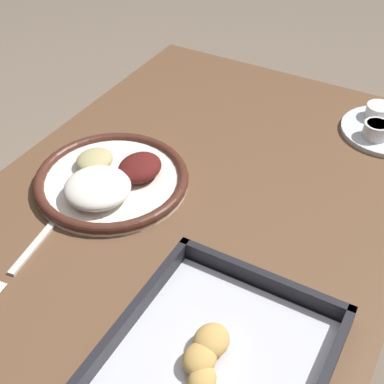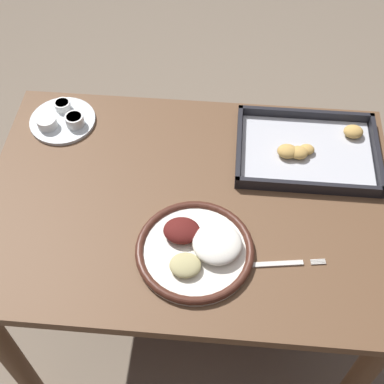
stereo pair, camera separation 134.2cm
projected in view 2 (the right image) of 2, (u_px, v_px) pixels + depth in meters
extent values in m
plane|color=#7A6B59|center=(190.00, 317.00, 1.92)|extent=(8.00, 8.00, 0.00)
cube|color=brown|center=(189.00, 202.00, 1.36)|extent=(1.04, 0.72, 0.03)
cylinder|color=brown|center=(11.00, 356.00, 1.49)|extent=(0.06, 0.06, 0.68)
cylinder|color=brown|center=(63.00, 182.00, 1.86)|extent=(0.06, 0.06, 0.68)
cylinder|color=brown|center=(336.00, 201.00, 1.81)|extent=(0.06, 0.06, 0.68)
cylinder|color=white|center=(195.00, 251.00, 1.25)|extent=(0.28, 0.28, 0.01)
torus|color=#472319|center=(195.00, 250.00, 1.25)|extent=(0.28, 0.28, 0.02)
ellipsoid|color=white|center=(217.00, 243.00, 1.23)|extent=(0.12, 0.12, 0.04)
ellipsoid|color=#511614|center=(182.00, 231.00, 1.26)|extent=(0.09, 0.07, 0.03)
ellipsoid|color=tan|center=(185.00, 265.00, 1.21)|extent=(0.07, 0.07, 0.03)
cube|color=silver|center=(266.00, 264.00, 1.23)|extent=(0.17, 0.04, 0.00)
cylinder|color=silver|center=(319.00, 264.00, 1.24)|extent=(0.04, 0.01, 0.00)
cylinder|color=silver|center=(318.00, 262.00, 1.24)|extent=(0.04, 0.01, 0.00)
cylinder|color=silver|center=(318.00, 261.00, 1.24)|extent=(0.04, 0.01, 0.00)
cylinder|color=silver|center=(318.00, 260.00, 1.24)|extent=(0.04, 0.01, 0.00)
cylinder|color=silver|center=(63.00, 121.00, 1.51)|extent=(0.18, 0.18, 0.01)
cylinder|color=silver|center=(47.00, 122.00, 1.48)|extent=(0.06, 0.06, 0.03)
cylinder|color=#593319|center=(46.00, 119.00, 1.47)|extent=(0.05, 0.05, 0.01)
cylinder|color=silver|center=(75.00, 120.00, 1.49)|extent=(0.05, 0.05, 0.03)
cylinder|color=#B22819|center=(74.00, 117.00, 1.48)|extent=(0.04, 0.04, 0.01)
cylinder|color=silver|center=(63.00, 105.00, 1.53)|extent=(0.05, 0.05, 0.02)
cylinder|color=#C67F23|center=(62.00, 103.00, 1.52)|extent=(0.04, 0.04, 0.01)
cube|color=black|center=(306.00, 153.00, 1.44)|extent=(0.38, 0.27, 0.01)
cube|color=silver|center=(307.00, 152.00, 1.44)|extent=(0.35, 0.25, 0.00)
cube|color=black|center=(310.00, 187.00, 1.35)|extent=(0.38, 0.01, 0.03)
cube|color=black|center=(305.00, 114.00, 1.51)|extent=(0.38, 0.01, 0.03)
cube|color=black|center=(239.00, 144.00, 1.44)|extent=(0.01, 0.27, 0.03)
cube|color=black|center=(377.00, 153.00, 1.42)|extent=(0.01, 0.27, 0.03)
ellipsoid|color=tan|center=(299.00, 153.00, 1.42)|extent=(0.05, 0.04, 0.03)
ellipsoid|color=tan|center=(287.00, 151.00, 1.42)|extent=(0.05, 0.05, 0.03)
ellipsoid|color=tan|center=(307.00, 149.00, 1.43)|extent=(0.04, 0.03, 0.02)
ellipsoid|color=tan|center=(353.00, 132.00, 1.46)|extent=(0.05, 0.05, 0.03)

